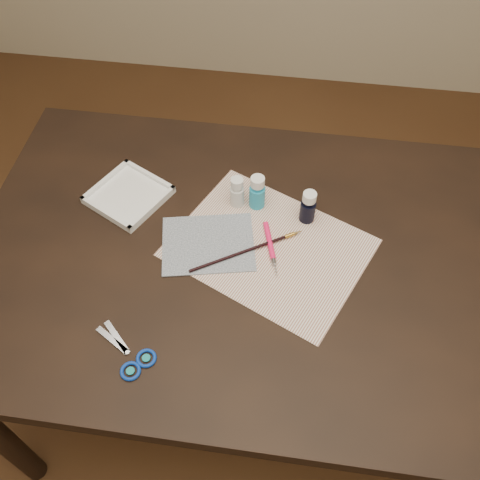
# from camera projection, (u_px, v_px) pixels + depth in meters

# --- Properties ---
(ground) EXTENTS (3.50, 3.50, 0.02)m
(ground) POSITION_uv_depth(u_px,v_px,m) (240.00, 380.00, 1.88)
(ground) COLOR #422614
(ground) RESTS_ON ground
(table) EXTENTS (1.30, 0.90, 0.75)m
(table) POSITION_uv_depth(u_px,v_px,m) (240.00, 327.00, 1.57)
(table) COLOR black
(table) RESTS_ON ground
(paper) EXTENTS (0.54, 0.49, 0.00)m
(paper) POSITION_uv_depth(u_px,v_px,m) (269.00, 248.00, 1.28)
(paper) COLOR white
(paper) RESTS_ON table
(canvas) EXTENTS (0.25, 0.22, 0.00)m
(canvas) POSITION_uv_depth(u_px,v_px,m) (208.00, 244.00, 1.28)
(canvas) COLOR #112036
(canvas) RESTS_ON paper
(paint_bottle_white) EXTENTS (0.04, 0.04, 0.09)m
(paint_bottle_white) POSITION_uv_depth(u_px,v_px,m) (237.00, 192.00, 1.33)
(paint_bottle_white) COLOR silver
(paint_bottle_white) RESTS_ON table
(paint_bottle_cyan) EXTENTS (0.05, 0.05, 0.10)m
(paint_bottle_cyan) POSITION_uv_depth(u_px,v_px,m) (257.00, 192.00, 1.32)
(paint_bottle_cyan) COLOR #2298C0
(paint_bottle_cyan) RESTS_ON table
(paint_bottle_navy) EXTENTS (0.04, 0.04, 0.09)m
(paint_bottle_navy) POSITION_uv_depth(u_px,v_px,m) (308.00, 207.00, 1.30)
(paint_bottle_navy) COLOR black
(paint_bottle_navy) RESTS_ON table
(paintbrush) EXTENTS (0.26, 0.16, 0.01)m
(paintbrush) POSITION_uv_depth(u_px,v_px,m) (248.00, 250.00, 1.26)
(paintbrush) COLOR black
(paintbrush) RESTS_ON canvas
(craft_knife) EXTENTS (0.06, 0.16, 0.01)m
(craft_knife) POSITION_uv_depth(u_px,v_px,m) (271.00, 250.00, 1.27)
(craft_knife) COLOR #FD195D
(craft_knife) RESTS_ON paper
(scissors) EXTENTS (0.19, 0.16, 0.01)m
(scissors) POSITION_uv_depth(u_px,v_px,m) (121.00, 350.00, 1.11)
(scissors) COLOR silver
(scissors) RESTS_ON table
(palette_tray) EXTENTS (0.23, 0.23, 0.02)m
(palette_tray) POSITION_uv_depth(u_px,v_px,m) (129.00, 195.00, 1.37)
(palette_tray) COLOR white
(palette_tray) RESTS_ON table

